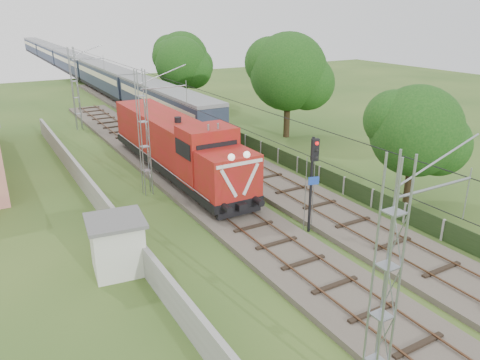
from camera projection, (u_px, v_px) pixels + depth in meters
ground at (294, 263)px, 22.26m from camera, size 140.00×140.00×0.00m
track_main at (225, 208)px, 27.88m from camera, size 4.20×70.00×0.45m
track_side at (204, 145)px, 40.79m from camera, size 4.20×80.00×0.45m
catenary at (145, 133)px, 29.22m from camera, size 3.31×70.00×8.00m
boundary_wall at (93, 193)px, 28.68m from camera, size 0.25×40.00×1.50m
fence at (372, 198)px, 28.26m from camera, size 0.12×32.00×1.20m
locomotive at (176, 145)px, 32.93m from camera, size 3.20×18.27×4.64m
coach_rake at (73, 62)px, 83.17m from camera, size 2.94×110.04×3.40m
signal_post at (313, 169)px, 24.08m from camera, size 0.57×0.45×5.29m
relay_hut at (117, 245)px, 21.17m from camera, size 2.81×2.81×2.60m
tree_a at (417, 132)px, 27.39m from camera, size 5.67×5.40×7.35m
tree_b at (289, 73)px, 42.15m from camera, size 7.37×7.02×9.55m
tree_c at (182, 63)px, 55.86m from camera, size 6.46×6.16×8.38m
tree_d at (183, 59)px, 58.29m from camera, size 6.82×6.49×8.84m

